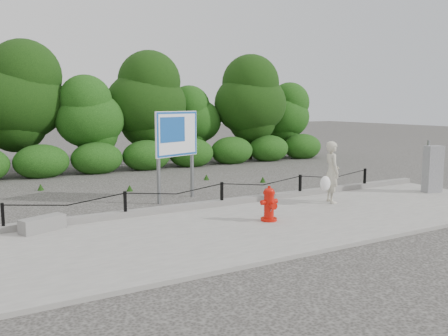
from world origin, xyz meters
The scene contains 10 objects.
ground centered at (0.00, 0.00, 0.00)m, with size 90.00×90.00×0.00m, color #2D2B28.
sidewalk centered at (0.00, -2.00, 0.04)m, with size 14.00×4.00×0.08m, color gray.
curb centered at (0.00, 0.05, 0.15)m, with size 14.00×0.22×0.14m, color slate.
chain_barrier centered at (0.00, 0.00, 0.46)m, with size 10.06×0.06×0.60m.
treeline centered at (0.49, 8.96, 2.57)m, with size 19.97×3.89×4.89m.
fire_hydrant centered at (0.13, -1.85, 0.45)m, with size 0.40×0.41×0.77m.
pedestrian centered at (2.62, -1.09, 0.86)m, with size 0.77×0.68×1.59m.
concrete_block centered at (-4.30, -0.25, 0.22)m, with size 0.90×0.31×0.29m, color gray.
utility_cabinet centered at (6.18, -1.45, 0.76)m, with size 0.56×0.42×1.49m.
advertising_sign centered at (-0.53, 1.53, 1.71)m, with size 1.44×0.60×2.42m.
Camera 1 is at (-5.81, -10.10, 2.62)m, focal length 38.00 mm.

